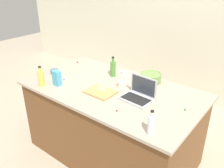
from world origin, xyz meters
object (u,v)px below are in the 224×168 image
object	(u,v)px
bottle_oil	(41,78)
bottle_olive	(113,68)
ramekin_small	(122,84)
ramekin_medium	(125,72)
cutting_board	(100,92)
butter_stick_right	(101,89)
ramekin_wide	(54,71)
mixing_bowl_large	(151,78)
bottle_vinegar	(151,125)
laptop	(139,95)
butter_stick_left	(101,91)
candy_bag	(57,78)

from	to	relation	value
bottle_oil	bottle_olive	xyz separation A→B (m)	(0.46, 0.70, 0.01)
ramekin_small	ramekin_medium	size ratio (longest dim) A/B	1.44
cutting_board	butter_stick_right	xyz separation A→B (m)	(-0.00, 0.02, 0.03)
bottle_olive	cutting_board	bearing A→B (deg)	-68.85
ramekin_medium	ramekin_wide	xyz separation A→B (m)	(-0.70, -0.53, 0.01)
mixing_bowl_large	ramekin_small	size ratio (longest dim) A/B	2.31
bottle_vinegar	laptop	bearing A→B (deg)	132.18
bottle_olive	cutting_board	world-z (taller)	bottle_olive
butter_stick_left	ramekin_medium	xyz separation A→B (m)	(-0.12, 0.59, -0.02)
cutting_board	ramekin_small	world-z (taller)	ramekin_small
mixing_bowl_large	cutting_board	xyz separation A→B (m)	(-0.28, -0.56, -0.05)
mixing_bowl_large	laptop	bearing A→B (deg)	-76.01
butter_stick_left	ramekin_wide	world-z (taller)	butter_stick_left
bottle_oil	cutting_board	distance (m)	0.68
cutting_board	ramekin_medium	world-z (taller)	ramekin_medium
bottle_oil	candy_bag	world-z (taller)	bottle_oil
bottle_vinegar	bottle_olive	distance (m)	1.17
candy_bag	ramekin_medium	bearing A→B (deg)	60.90
butter_stick_right	ramekin_wide	distance (m)	0.79
mixing_bowl_large	bottle_oil	xyz separation A→B (m)	(-0.90, -0.83, 0.04)
ramekin_small	ramekin_medium	bearing A→B (deg)	120.82
ramekin_wide	laptop	bearing A→B (deg)	4.67
butter_stick_left	ramekin_small	xyz separation A→B (m)	(0.06, 0.29, -0.01)
cutting_board	ramekin_small	bearing A→B (deg)	72.78
ramekin_small	candy_bag	size ratio (longest dim) A/B	0.61
butter_stick_left	cutting_board	bearing A→B (deg)	139.31
butter_stick_left	laptop	bearing A→B (deg)	24.48
ramekin_small	ramekin_wide	size ratio (longest dim) A/B	1.05
butter_stick_left	ramekin_wide	size ratio (longest dim) A/B	1.10
mixing_bowl_large	butter_stick_left	bearing A→B (deg)	-113.43
cutting_board	ramekin_medium	distance (m)	0.58
bottle_vinegar	bottle_olive	bearing A→B (deg)	142.70
laptop	cutting_board	xyz separation A→B (m)	(-0.38, -0.14, -0.04)
mixing_bowl_large	ramekin_wide	world-z (taller)	mixing_bowl_large
candy_bag	ramekin_small	bearing A→B (deg)	36.14
bottle_olive	ramekin_small	xyz separation A→B (m)	(0.25, -0.16, -0.07)
ramekin_wide	bottle_olive	bearing A→B (deg)	31.64
butter_stick_right	ramekin_small	world-z (taller)	butter_stick_right
ramekin_wide	candy_bag	distance (m)	0.36
mixing_bowl_large	candy_bag	distance (m)	1.06
bottle_olive	cutting_board	xyz separation A→B (m)	(0.17, -0.43, -0.09)
ramekin_medium	ramekin_wide	distance (m)	0.87
mixing_bowl_large	butter_stick_right	size ratio (longest dim) A/B	2.19
laptop	bottle_oil	size ratio (longest dim) A/B	1.42
bottle_vinegar	ramekin_wide	xyz separation A→B (m)	(-1.56, 0.32, -0.06)
bottle_vinegar	ramekin_wide	size ratio (longest dim) A/B	2.14
cutting_board	ramekin_small	size ratio (longest dim) A/B	2.94
ramekin_small	ramekin_wide	distance (m)	0.90
ramekin_medium	ramekin_wide	world-z (taller)	ramekin_wide
mixing_bowl_large	ramekin_medium	distance (m)	0.38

